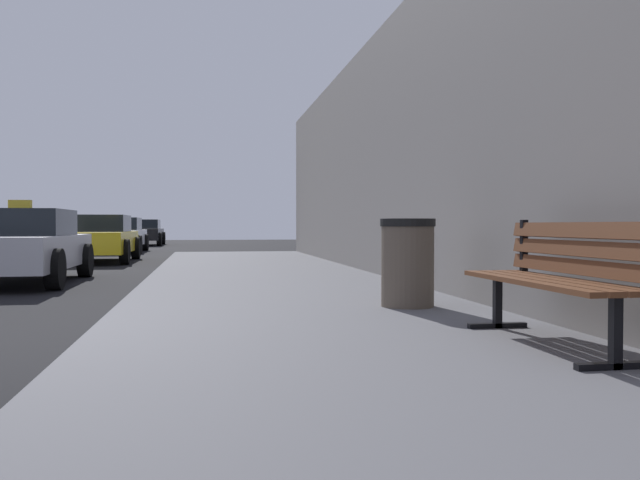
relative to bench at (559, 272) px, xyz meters
The scene contains 8 objects.
sidewalk 1.83m from the bench, 143.54° to the left, with size 4.00×32.00×0.15m, color #5B5B60.
building_wall 1.99m from the bench, 51.84° to the left, with size 0.70×32.00×4.33m, color gray.
bench is the anchor object (origin of this frame).
trash_bin 2.35m from the bench, 99.45° to the left, with size 0.57×0.57×0.91m.
car_silver 9.53m from the bench, 126.05° to the left, with size 1.98×4.08×1.43m.
car_yellow 15.33m from the bench, 110.33° to the left, with size 1.96×4.27×1.27m.
car_white 21.55m from the bench, 105.23° to the left, with size 2.06×4.22×1.27m.
car_black 29.99m from the bench, 100.58° to the left, with size 2.02×4.43×1.27m.
Camera 1 is at (2.93, -5.34, 1.00)m, focal length 37.24 mm.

